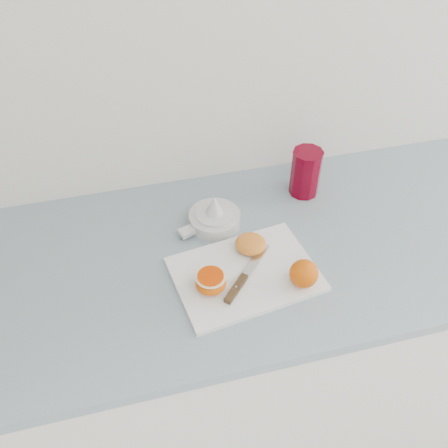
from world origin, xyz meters
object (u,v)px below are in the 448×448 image
object	(u,v)px
half_orange	(211,282)
counter	(285,338)
red_tumbler	(305,174)
citrus_juicer	(214,217)
cutting_board	(245,274)

from	to	relation	value
half_orange	counter	bearing A→B (deg)	23.54
counter	red_tumbler	distance (m)	0.54
citrus_juicer	counter	bearing A→B (deg)	-26.86
red_tumbler	counter	bearing A→B (deg)	-112.77
cutting_board	half_orange	distance (m)	0.09
counter	half_orange	size ratio (longest dim) A/B	33.56
counter	red_tumbler	size ratio (longest dim) A/B	17.45
counter	citrus_juicer	size ratio (longest dim) A/B	14.06
counter	red_tumbler	world-z (taller)	red_tumbler
half_orange	red_tumbler	xyz separation A→B (m)	(0.33, 0.28, 0.03)
counter	cutting_board	distance (m)	0.49
cutting_board	citrus_juicer	bearing A→B (deg)	98.88
cutting_board	red_tumbler	world-z (taller)	red_tumbler
citrus_juicer	red_tumbler	xyz separation A→B (m)	(0.27, 0.07, 0.04)
counter	cutting_board	size ratio (longest dim) A/B	7.23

